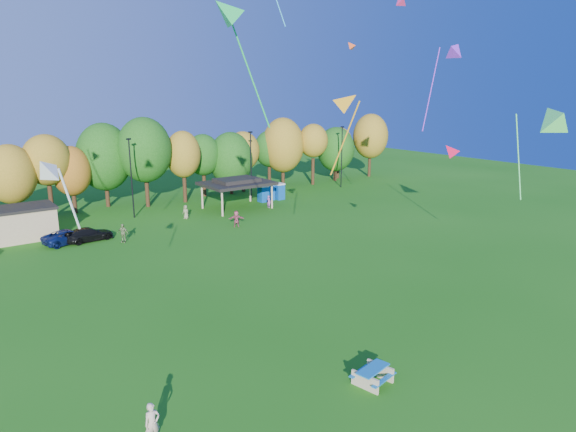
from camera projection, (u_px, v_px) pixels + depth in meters
ground at (373, 373)px, 26.68m from camera, size 160.00×160.00×0.00m
tree_line at (89, 163)px, 60.20m from camera, size 93.57×10.55×11.15m
lamp_posts at (131, 175)px, 57.89m from camera, size 64.50×0.25×9.09m
utility_building at (21, 223)px, 50.18m from camera, size 6.30×4.30×3.25m
pavilion at (237, 183)px, 62.87m from camera, size 8.20×6.20×3.77m
porta_potties at (271, 192)px, 67.99m from camera, size 3.75×1.64×2.18m
picnic_table at (373, 374)px, 25.63m from camera, size 2.19×1.93×0.83m
kite_flyer at (152, 423)px, 21.21m from camera, size 0.66×0.44×1.80m
car_c at (69, 236)px, 49.10m from camera, size 5.21×3.19×1.35m
car_d at (89, 234)px, 49.73m from camera, size 4.83×2.39×1.35m
far_person_0 at (236, 219)px, 54.88m from camera, size 1.70×1.22×1.77m
far_person_2 at (269, 202)px, 63.74m from camera, size 0.43×0.61×1.58m
far_person_4 at (123, 233)px, 49.25m from camera, size 1.06×1.10×1.84m
far_person_5 at (186, 212)px, 58.36m from camera, size 0.77×0.91×1.58m
kite_0 at (348, 102)px, 33.49m from camera, size 3.10×2.87×5.64m
kite_4 at (226, 12)px, 27.96m from camera, size 4.45×2.36×7.54m
kite_5 at (401, 0)px, 42.54m from camera, size 1.50×1.67×1.36m
kite_6 at (450, 150)px, 33.86m from camera, size 1.44×1.60×1.30m
kite_8 at (47, 169)px, 21.65m from camera, size 2.01×1.90×3.50m
kite_9 at (455, 50)px, 47.23m from camera, size 5.01×2.25×8.53m
kite_11 at (552, 117)px, 39.58m from camera, size 4.00×4.80×8.13m
kite_12 at (350, 45)px, 54.09m from camera, size 1.37×1.50×1.20m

